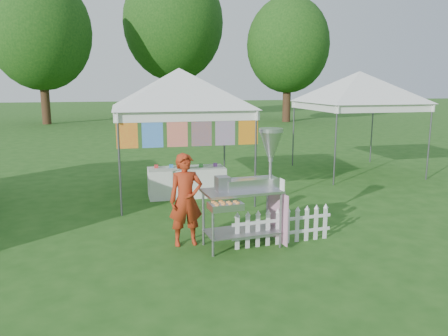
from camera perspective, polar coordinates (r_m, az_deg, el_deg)
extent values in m
plane|color=#224F16|center=(7.35, -1.72, -10.16)|extent=(120.00, 120.00, 0.00)
cylinder|color=#59595E|center=(8.94, -13.49, 0.36)|extent=(0.04, 0.04, 2.10)
cylinder|color=#59595E|center=(9.37, 4.14, 1.13)|extent=(0.04, 0.04, 2.10)
cylinder|color=#59595E|center=(11.74, -13.56, 2.86)|extent=(0.04, 0.04, 2.10)
cylinder|color=#59595E|center=(12.08, 0.05, 3.38)|extent=(0.04, 0.04, 2.10)
cube|color=white|center=(8.93, -4.56, 6.77)|extent=(3.00, 0.03, 0.22)
cube|color=white|center=(11.73, -6.76, 7.74)|extent=(3.00, 0.03, 0.22)
pyramid|color=white|center=(10.31, -5.92, 12.88)|extent=(4.24, 4.24, 0.90)
cylinder|color=#59595E|center=(8.92, -4.56, 7.29)|extent=(3.00, 0.03, 0.03)
cube|color=red|center=(8.84, -12.58, 4.75)|extent=(0.42, 0.01, 0.70)
cube|color=blue|center=(8.86, -9.34, 4.88)|extent=(0.42, 0.01, 0.70)
cube|color=#CF1988|center=(8.92, -6.12, 5.00)|extent=(0.42, 0.01, 0.70)
cube|color=orange|center=(8.99, -2.95, 5.10)|extent=(0.42, 0.01, 0.70)
cube|color=#2EAE8B|center=(9.10, 0.16, 5.18)|extent=(0.42, 0.01, 0.70)
cube|color=orange|center=(9.23, 3.19, 5.25)|extent=(0.42, 0.01, 0.70)
cylinder|color=#59595E|center=(11.77, 14.34, 2.84)|extent=(0.04, 0.04, 2.10)
cylinder|color=#59595E|center=(13.33, 25.22, 3.05)|extent=(0.04, 0.04, 2.10)
cylinder|color=#59595E|center=(14.32, 9.05, 4.45)|extent=(0.04, 0.04, 2.10)
cylinder|color=#59595E|center=(15.63, 18.75, 4.55)|extent=(0.04, 0.04, 2.10)
cube|color=white|center=(12.41, 20.41, 7.31)|extent=(3.00, 0.03, 0.22)
cube|color=white|center=(14.85, 14.28, 8.16)|extent=(3.00, 0.03, 0.22)
pyramid|color=white|center=(13.60, 17.32, 11.99)|extent=(4.24, 4.24, 0.90)
cylinder|color=#59595E|center=(12.40, 20.44, 7.68)|extent=(3.00, 0.03, 0.03)
cylinder|color=#342113|center=(31.06, -22.36, 8.97)|extent=(0.56, 0.56, 3.96)
ellipsoid|color=#305F1A|center=(31.22, -22.90, 16.07)|extent=(6.40, 6.40, 7.36)
cylinder|color=#342113|center=(34.99, -6.45, 10.58)|extent=(0.56, 0.56, 4.84)
ellipsoid|color=#305F1A|center=(35.28, -6.62, 18.28)|extent=(7.60, 7.60, 8.74)
cylinder|color=#342113|center=(30.90, 8.20, 9.26)|extent=(0.56, 0.56, 3.52)
ellipsoid|color=#305F1A|center=(31.00, 8.38, 15.63)|extent=(5.60, 5.60, 6.44)
cylinder|color=gray|center=(6.78, -1.45, -7.78)|extent=(0.05, 0.05, 0.94)
cylinder|color=gray|center=(7.20, 7.42, -6.76)|extent=(0.05, 0.05, 0.94)
cylinder|color=gray|center=(7.26, -2.72, -6.51)|extent=(0.05, 0.05, 0.94)
cylinder|color=gray|center=(7.65, 5.66, -5.63)|extent=(0.05, 0.05, 0.94)
cube|color=gray|center=(7.27, 2.31, -8.23)|extent=(1.24, 0.71, 0.02)
cube|color=#B7B7BC|center=(7.07, 2.35, -3.02)|extent=(1.31, 0.74, 0.04)
cube|color=#B7B7BC|center=(7.16, 3.61, -2.03)|extent=(0.91, 0.34, 0.16)
cube|color=gray|center=(6.98, -0.20, -2.05)|extent=(0.23, 0.25, 0.23)
cylinder|color=gray|center=(7.22, 6.10, 1.04)|extent=(0.06, 0.06, 0.94)
cone|color=#B7B7BC|center=(7.18, 6.14, 3.10)|extent=(0.41, 0.41, 0.42)
cylinder|color=#B7B7BC|center=(7.16, 6.18, 4.92)|extent=(0.43, 0.43, 0.06)
cube|color=#B7B7BC|center=(6.60, 0.21, -4.99)|extent=(0.53, 0.36, 0.10)
cube|color=pink|center=(7.45, 6.93, -6.13)|extent=(0.10, 0.78, 0.85)
cube|color=white|center=(7.01, 7.62, -2.18)|extent=(0.03, 0.15, 0.19)
imported|color=#9F2C13|center=(7.22, -5.00, -4.16)|extent=(0.58, 0.40, 1.54)
cube|color=silver|center=(7.12, 1.74, -8.48)|extent=(0.07, 0.03, 0.56)
cube|color=silver|center=(7.18, 3.11, -8.32)|extent=(0.07, 0.03, 0.56)
cube|color=silver|center=(7.25, 4.44, -8.16)|extent=(0.07, 0.03, 0.56)
cube|color=silver|center=(7.31, 5.76, -8.00)|extent=(0.07, 0.03, 0.56)
cube|color=silver|center=(7.39, 7.04, -7.83)|extent=(0.07, 0.03, 0.56)
cube|color=silver|center=(7.46, 8.30, -7.67)|extent=(0.07, 0.03, 0.56)
cube|color=silver|center=(7.54, 9.53, -7.50)|extent=(0.07, 0.03, 0.56)
cube|color=silver|center=(7.63, 10.74, -7.34)|extent=(0.07, 0.03, 0.56)
cube|color=silver|center=(7.71, 11.92, -7.17)|extent=(0.07, 0.03, 0.56)
cube|color=silver|center=(7.80, 13.07, -7.01)|extent=(0.07, 0.03, 0.56)
cube|color=silver|center=(7.46, 7.65, -8.48)|extent=(1.80, 0.18, 0.05)
cube|color=silver|center=(7.38, 7.70, -6.72)|extent=(1.80, 0.18, 0.05)
cube|color=white|center=(10.43, -4.89, -1.82)|extent=(1.80, 0.70, 0.69)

